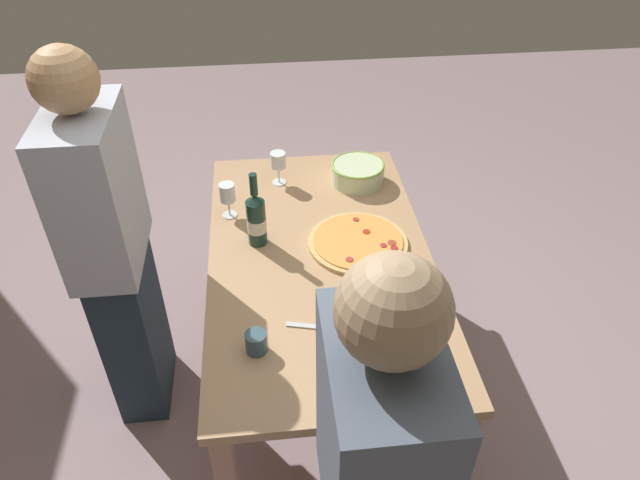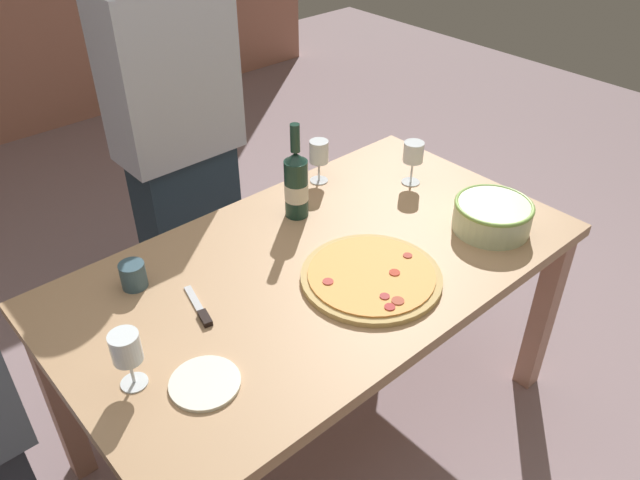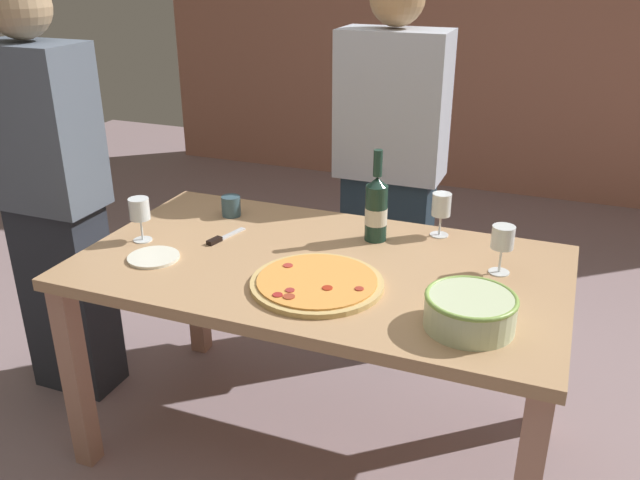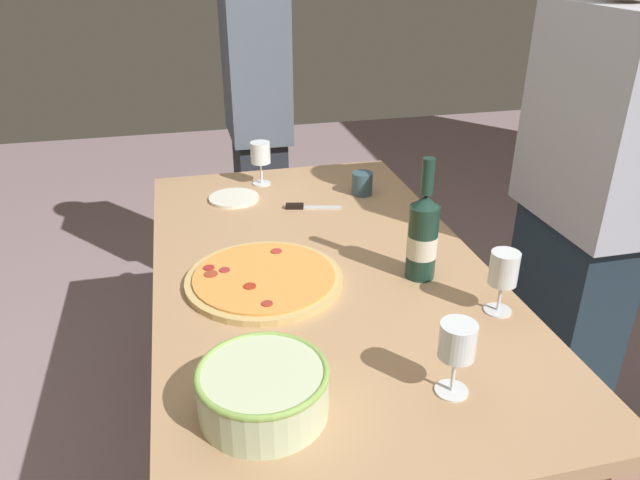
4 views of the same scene
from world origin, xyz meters
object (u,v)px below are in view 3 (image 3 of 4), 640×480
wine_bottle (376,208)px  cup_amber (231,206)px  pizza_knife (222,238)px  wine_glass_near_pizza (139,210)px  dining_table (320,287)px  person_guest_left (52,199)px  wine_glass_far_left (503,240)px  wine_glass_by_bottle (441,207)px  side_plate (154,257)px  pizza (317,283)px  serving_bowl (470,310)px  person_host (390,171)px

wine_bottle → cup_amber: wine_bottle is taller
pizza_knife → wine_glass_near_pizza: bearing=-157.1°
dining_table → wine_bottle: (0.12, 0.25, 0.21)m
dining_table → person_guest_left: bearing=-179.4°
dining_table → pizza_knife: pizza_knife is taller
dining_table → wine_glass_far_left: size_ratio=9.93×
wine_bottle → wine_glass_far_left: 0.46m
pizza_knife → person_guest_left: 0.70m
person_guest_left → wine_bottle: bearing=11.5°
wine_glass_by_bottle → wine_glass_far_left: 0.34m
wine_glass_near_pizza → pizza_knife: wine_glass_near_pizza is taller
wine_glass_far_left → pizza_knife: bearing=-174.7°
side_plate → wine_glass_far_left: bearing=16.1°
person_guest_left → wine_glass_far_left: bearing=4.4°
wine_bottle → wine_glass_near_pizza: 0.83m
cup_amber → person_guest_left: (-0.62, -0.28, 0.04)m
wine_glass_far_left → cup_amber: wine_glass_far_left is taller
pizza → serving_bowl: 0.49m
wine_glass_by_bottle → person_host: (-0.31, 0.44, -0.03)m
person_guest_left → side_plate: bearing=-17.3°
wine_glass_near_pizza → side_plate: bearing=-43.0°
pizza_knife → person_guest_left: person_guest_left is taller
dining_table → side_plate: side_plate is taller
pizza_knife → cup_amber: bearing=109.6°
side_plate → wine_glass_by_bottle: bearing=32.7°
dining_table → wine_glass_by_bottle: (0.32, 0.37, 0.20)m
wine_glass_near_pizza → pizza: bearing=-8.1°
serving_bowl → person_guest_left: (-1.63, 0.23, 0.03)m
pizza → serving_bowl: size_ratio=1.64×
wine_glass_far_left → person_guest_left: (-1.66, -0.15, -0.03)m
wine_glass_by_bottle → pizza_knife: (-0.72, -0.32, -0.10)m
wine_bottle → person_host: bearing=100.9°
dining_table → wine_glass_near_pizza: wine_glass_near_pizza is taller
serving_bowl → wine_glass_near_pizza: bearing=171.6°
wine_glass_far_left → wine_glass_by_bottle: bearing=136.3°
pizza → cup_amber: 0.68m
wine_glass_by_bottle → cup_amber: size_ratio=2.04×
pizza → wine_glass_far_left: wine_glass_far_left is taller
wine_bottle → person_host: person_host is taller
pizza_knife → person_guest_left: bearing=-175.4°
pizza → wine_glass_near_pizza: 0.72m
dining_table → pizza: (0.05, -0.16, 0.10)m
serving_bowl → wine_glass_near_pizza: 1.20m
wine_bottle → person_guest_left: (-1.21, -0.26, -0.04)m
pizza_knife → person_host: size_ratio=0.11×
dining_table → wine_glass_far_left: (0.56, 0.14, 0.21)m
side_plate → person_guest_left: (-0.56, 0.17, 0.08)m
wine_glass_far_left → dining_table: bearing=-166.6°
wine_glass_by_bottle → side_plate: (-0.85, -0.55, -0.10)m
serving_bowl → cup_amber: size_ratio=3.21×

